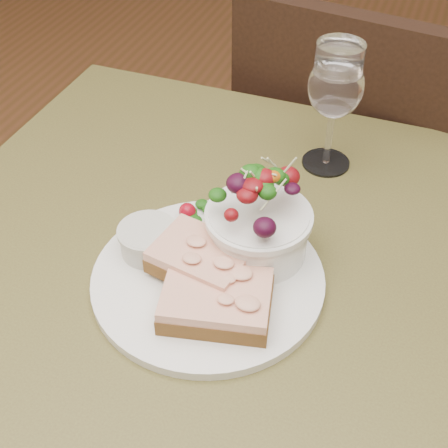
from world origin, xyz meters
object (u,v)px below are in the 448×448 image
at_px(cafe_table, 217,318).
at_px(chair_far, 346,236).
at_px(salad_bowl, 259,214).
at_px(ramekin, 148,239).
at_px(dinner_plate, 208,279).
at_px(wine_glass, 335,90).
at_px(sandwich_front, 216,301).
at_px(sandwich_back, 202,258).

height_order(cafe_table, chair_far, chair_far).
distance_m(chair_far, salad_bowl, 0.79).
distance_m(chair_far, ramekin, 0.81).
height_order(dinner_plate, wine_glass, wine_glass).
height_order(salad_bowl, wine_glass, wine_glass).
height_order(dinner_plate, sandwich_front, sandwich_front).
height_order(chair_far, dinner_plate, chair_far).
relative_size(chair_far, sandwich_front, 6.63).
bearing_deg(sandwich_front, salad_bowl, 71.18).
bearing_deg(chair_far, ramekin, 82.80).
height_order(dinner_plate, ramekin, ramekin).
distance_m(chair_far, dinner_plate, 0.79).
bearing_deg(sandwich_front, ramekin, 139.74).
relative_size(cafe_table, wine_glass, 4.57).
xyz_separation_m(ramekin, wine_glass, (0.16, 0.27, 0.09)).
xyz_separation_m(sandwich_front, ramekin, (-0.11, 0.06, 0.00)).
bearing_deg(sandwich_front, dinner_plate, 109.68).
height_order(cafe_table, sandwich_back, sandwich_back).
height_order(chair_far, ramekin, chair_far).
height_order(sandwich_front, ramekin, ramekin).
distance_m(sandwich_back, ramekin, 0.08).
bearing_deg(cafe_table, salad_bowl, 34.96).
distance_m(cafe_table, salad_bowl, 0.18).
distance_m(cafe_table, chair_far, 0.71).
bearing_deg(ramekin, salad_bowl, 20.81).
distance_m(chair_far, sandwich_front, 0.84).
bearing_deg(sandwich_front, sandwich_back, 115.23).
relative_size(dinner_plate, sandwich_back, 2.25).
distance_m(dinner_plate, sandwich_front, 0.06).
xyz_separation_m(chair_far, sandwich_front, (-0.06, -0.69, 0.48)).
bearing_deg(ramekin, sandwich_back, -8.33).
distance_m(sandwich_back, wine_glass, 0.30).
distance_m(dinner_plate, sandwich_back, 0.03).
bearing_deg(ramekin, dinner_plate, -8.98).
xyz_separation_m(ramekin, salad_bowl, (0.12, 0.05, 0.04)).
relative_size(sandwich_front, salad_bowl, 1.07).
distance_m(chair_far, wine_glass, 0.68).
bearing_deg(chair_far, salad_bowl, 93.40).
xyz_separation_m(cafe_table, dinner_plate, (0.00, -0.03, 0.11)).
xyz_separation_m(sandwich_front, salad_bowl, (0.01, 0.11, 0.04)).
bearing_deg(sandwich_back, chair_far, 91.29).
relative_size(cafe_table, chair_far, 0.89).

